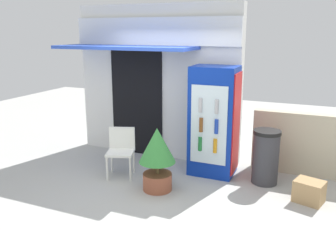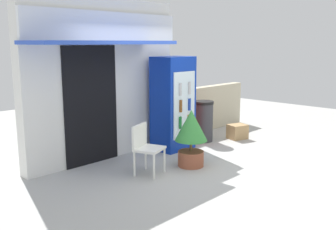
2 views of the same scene
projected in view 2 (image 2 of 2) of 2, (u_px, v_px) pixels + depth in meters
name	position (u px, v px, depth m)	size (l,w,h in m)	color
ground	(186.00, 169.00, 6.61)	(16.00, 16.00, 0.00)	#B2B2AD
storefront_building	(103.00, 77.00, 7.03)	(3.37, 1.15, 2.96)	silver
drink_cooler	(173.00, 103.00, 7.75)	(0.79, 0.65, 1.90)	#0C2D9E
plastic_chair	(145.00, 145.00, 6.33)	(0.56, 0.54, 0.84)	white
potted_plant_near_shop	(191.00, 133.00, 6.69)	(0.58, 0.58, 1.02)	#995138
trash_bin	(203.00, 121.00, 8.44)	(0.44, 0.44, 0.90)	#38383D
stone_boundary_wall	(208.00, 108.00, 9.57)	(2.62, 0.22, 1.10)	beige
cardboard_box	(237.00, 132.00, 8.69)	(0.40, 0.32, 0.33)	tan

